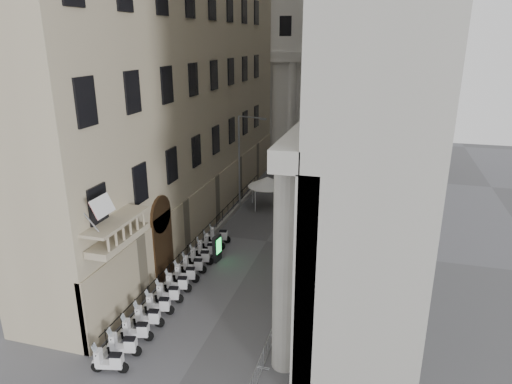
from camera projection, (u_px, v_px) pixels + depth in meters
left_building at (180, 5)px, 33.75m from camera, size 5.00×36.00×34.00m
far_building at (326, 35)px, 56.19m from camera, size 22.00×10.00×30.00m
iron_fence at (208, 241)px, 34.73m from camera, size 0.30×28.00×1.40m
blue_awning at (332, 215)px, 39.86m from camera, size 1.60×3.00×3.00m
flag at (119, 347)px, 22.79m from camera, size 1.00×1.40×8.20m
scooter_0 at (111, 372)px, 21.10m from camera, size 1.49×0.85×1.50m
scooter_1 at (125, 355)px, 22.22m from camera, size 1.49×0.85×1.50m
scooter_2 at (138, 340)px, 23.33m from camera, size 1.49×0.85×1.50m
scooter_3 at (149, 327)px, 24.44m from camera, size 1.49×0.85×1.50m
scooter_4 at (160, 314)px, 25.55m from camera, size 1.49×0.85×1.50m
scooter_5 at (169, 302)px, 26.66m from camera, size 1.49×0.85×1.50m
scooter_6 at (178, 292)px, 27.77m from camera, size 1.49×0.85×1.50m
scooter_7 at (186, 282)px, 28.89m from camera, size 1.49×0.85×1.50m
scooter_8 at (194, 273)px, 30.00m from camera, size 1.49×0.85×1.50m
scooter_9 at (201, 265)px, 31.11m from camera, size 1.49×0.85×1.50m
scooter_10 at (208, 257)px, 32.22m from camera, size 1.49×0.85×1.50m
scooter_11 at (214, 250)px, 33.33m from camera, size 1.49×0.85×1.50m
scooter_12 at (219, 243)px, 34.45m from camera, size 1.49×0.85×1.50m
barrier_1 at (270, 352)px, 22.48m from camera, size 0.60×2.40×1.10m
barrier_2 at (281, 323)px, 24.76m from camera, size 0.60×2.40×1.10m
barrier_3 at (290, 299)px, 27.04m from camera, size 0.60×2.40×1.10m
barrier_4 at (298, 279)px, 29.32m from camera, size 0.60×2.40×1.10m
barrier_5 at (305, 261)px, 31.60m from camera, size 0.60×2.40×1.10m
security_tent at (272, 184)px, 40.57m from camera, size 3.53×3.53×2.87m
street_lamp at (242, 154)px, 39.94m from camera, size 2.68×0.85×8.40m
info_kiosk at (217, 248)px, 31.38m from camera, size 0.39×0.91×1.88m
pedestrian_a at (298, 190)px, 43.74m from camera, size 0.66×0.51×1.61m
pedestrian_b at (318, 180)px, 46.19m from camera, size 1.16×1.04×1.98m
pedestrian_c at (289, 184)px, 45.46m from camera, size 0.99×0.88×1.70m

